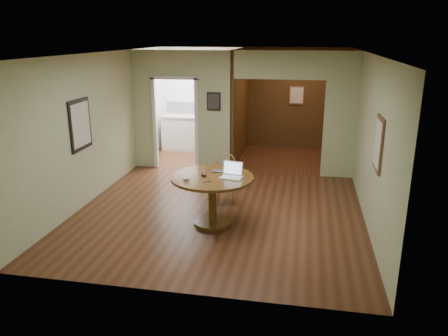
% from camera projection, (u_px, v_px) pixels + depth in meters
% --- Properties ---
extents(floor, '(5.00, 5.00, 0.00)m').
position_uv_depth(floor, '(218.00, 214.00, 7.68)').
color(floor, '#462314').
rests_on(floor, ground).
extents(room_shell, '(5.20, 7.50, 5.00)m').
position_uv_depth(room_shell, '(225.00, 111.00, 10.29)').
color(room_shell, silver).
rests_on(room_shell, ground).
extents(dining_table, '(1.34, 1.34, 0.84)m').
position_uv_depth(dining_table, '(212.00, 189.00, 7.08)').
color(dining_table, brown).
rests_on(dining_table, ground).
extents(chair, '(0.44, 0.44, 0.92)m').
position_uv_depth(chair, '(226.00, 176.00, 8.07)').
color(chair, olive).
rests_on(chair, ground).
extents(open_laptop, '(0.38, 0.36, 0.24)m').
position_uv_depth(open_laptop, '(232.00, 173.00, 6.98)').
color(open_laptop, silver).
rests_on(open_laptop, dining_table).
extents(closed_laptop, '(0.32, 0.21, 0.02)m').
position_uv_depth(closed_laptop, '(221.00, 172.00, 7.18)').
color(closed_laptop, '#AAA9AE').
rests_on(closed_laptop, dining_table).
extents(mouse, '(0.13, 0.09, 0.05)m').
position_uv_depth(mouse, '(186.00, 179.00, 6.83)').
color(mouse, silver).
rests_on(mouse, dining_table).
extents(wine_glass, '(0.10, 0.10, 0.11)m').
position_uv_depth(wine_glass, '(204.00, 173.00, 6.99)').
color(wine_glass, white).
rests_on(wine_glass, dining_table).
extents(pen, '(0.12, 0.10, 0.01)m').
position_uv_depth(pen, '(206.00, 182.00, 6.75)').
color(pen, '#0B1653').
rests_on(pen, dining_table).
extents(kitchen_cabinet, '(2.06, 0.60, 0.94)m').
position_uv_depth(kitchen_cabinet, '(200.00, 133.00, 11.72)').
color(kitchen_cabinet, white).
rests_on(kitchen_cabinet, ground).
extents(grocery_bag, '(0.28, 0.24, 0.26)m').
position_uv_depth(grocery_bag, '(229.00, 112.00, 11.40)').
color(grocery_bag, '#C5AE90').
rests_on(grocery_bag, kitchen_cabinet).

